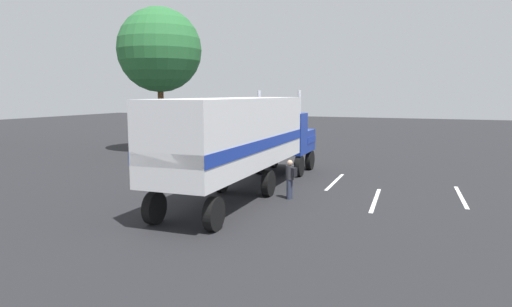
{
  "coord_description": "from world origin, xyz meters",
  "views": [
    {
      "loc": [
        -23.93,
        -8.24,
        4.33
      ],
      "look_at": [
        -4.9,
        -0.43,
        1.6
      ],
      "focal_mm": 31.78,
      "sensor_mm": 36.0,
      "label": 1
    }
  ],
  "objects": [
    {
      "name": "person_bystander",
      "position": [
        -6.44,
        -2.58,
        0.89
      ],
      "size": [
        0.36,
        0.47,
        1.63
      ],
      "color": "#2D3347",
      "rests_on": "ground_plane"
    },
    {
      "name": "lane_stripe_mid",
      "position": [
        -5.3,
        -5.88,
        0.01
      ],
      "size": [
        4.4,
        0.41,
        0.01
      ],
      "primitive_type": "cube",
      "rotation": [
        0.0,
        0.0,
        0.06
      ],
      "color": "silver",
      "rests_on": "ground_plane"
    },
    {
      "name": "lane_stripe_near",
      "position": [
        -2.11,
        -3.5,
        0.01
      ],
      "size": [
        4.4,
        0.3,
        0.01
      ],
      "primitive_type": "cube",
      "rotation": [
        0.0,
        0.0,
        0.03
      ],
      "color": "silver",
      "rests_on": "ground_plane"
    },
    {
      "name": "tree_left",
      "position": [
        4.82,
        11.25,
        7.49
      ],
      "size": [
        6.17,
        6.17,
        10.6
      ],
      "color": "brown",
      "rests_on": "ground_plane"
    },
    {
      "name": "ground_plane",
      "position": [
        0.0,
        0.0,
        0.0
      ],
      "size": [
        120.0,
        120.0,
        0.0
      ],
      "primitive_type": "plane",
      "color": "#232326"
    },
    {
      "name": "semi_truck",
      "position": [
        -6.22,
        -0.46,
        2.52
      ],
      "size": [
        14.24,
        3.29,
        4.5
      ],
      "color": "#193399",
      "rests_on": "ground_plane"
    },
    {
      "name": "lane_stripe_far",
      "position": [
        -3.34,
        -9.15,
        0.01
      ],
      "size": [
        4.4,
        0.47,
        0.01
      ],
      "primitive_type": "cube",
      "rotation": [
        0.0,
        0.0,
        0.07
      ],
      "color": "silver",
      "rests_on": "ground_plane"
    }
  ]
}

